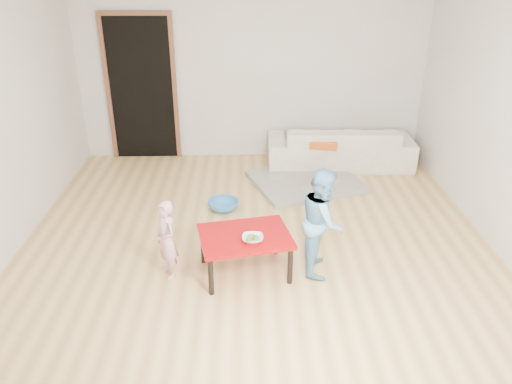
{
  "coord_description": "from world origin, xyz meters",
  "views": [
    {
      "loc": [
        -0.09,
        -4.71,
        2.81
      ],
      "look_at": [
        0.0,
        -0.2,
        0.65
      ],
      "focal_mm": 35.0,
      "sensor_mm": 36.0,
      "label": 1
    }
  ],
  "objects_px": {
    "sofa": "(340,146)",
    "red_table": "(245,254)",
    "bowl": "(253,239)",
    "child_blue": "(322,221)",
    "basin": "(223,205)",
    "child_pink": "(167,240)"
  },
  "relations": [
    {
      "from": "child_blue",
      "to": "basin",
      "type": "height_order",
      "value": "child_blue"
    },
    {
      "from": "red_table",
      "to": "basin",
      "type": "distance_m",
      "value": 1.36
    },
    {
      "from": "child_pink",
      "to": "basin",
      "type": "height_order",
      "value": "child_pink"
    },
    {
      "from": "child_pink",
      "to": "basin",
      "type": "distance_m",
      "value": 1.47
    },
    {
      "from": "sofa",
      "to": "basin",
      "type": "bearing_deg",
      "value": 41.34
    },
    {
      "from": "bowl",
      "to": "child_blue",
      "type": "distance_m",
      "value": 0.69
    },
    {
      "from": "basin",
      "to": "red_table",
      "type": "bearing_deg",
      "value": -78.69
    },
    {
      "from": "bowl",
      "to": "sofa",
      "type": "bearing_deg",
      "value": 65.19
    },
    {
      "from": "sofa",
      "to": "child_blue",
      "type": "relative_size",
      "value": 1.95
    },
    {
      "from": "child_blue",
      "to": "basin",
      "type": "distance_m",
      "value": 1.68
    },
    {
      "from": "sofa",
      "to": "red_table",
      "type": "bearing_deg",
      "value": 64.3
    },
    {
      "from": "child_blue",
      "to": "child_pink",
      "type": "bearing_deg",
      "value": 101.35
    },
    {
      "from": "sofa",
      "to": "child_pink",
      "type": "distance_m",
      "value": 3.45
    },
    {
      "from": "sofa",
      "to": "child_blue",
      "type": "xyz_separation_m",
      "value": [
        -0.64,
        -2.64,
        0.23
      ]
    },
    {
      "from": "bowl",
      "to": "child_pink",
      "type": "xyz_separation_m",
      "value": [
        -0.81,
        0.08,
        -0.05
      ]
    },
    {
      "from": "red_table",
      "to": "basin",
      "type": "height_order",
      "value": "red_table"
    },
    {
      "from": "red_table",
      "to": "child_pink",
      "type": "xyz_separation_m",
      "value": [
        -0.74,
        -0.03,
        0.18
      ]
    },
    {
      "from": "red_table",
      "to": "bowl",
      "type": "xyz_separation_m",
      "value": [
        0.07,
        -0.11,
        0.23
      ]
    },
    {
      "from": "bowl",
      "to": "child_blue",
      "type": "xyz_separation_m",
      "value": [
        0.66,
        0.17,
        0.08
      ]
    },
    {
      "from": "red_table",
      "to": "child_pink",
      "type": "bearing_deg",
      "value": -177.62
    },
    {
      "from": "child_pink",
      "to": "child_blue",
      "type": "bearing_deg",
      "value": 59.99
    },
    {
      "from": "red_table",
      "to": "child_pink",
      "type": "distance_m",
      "value": 0.76
    }
  ]
}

